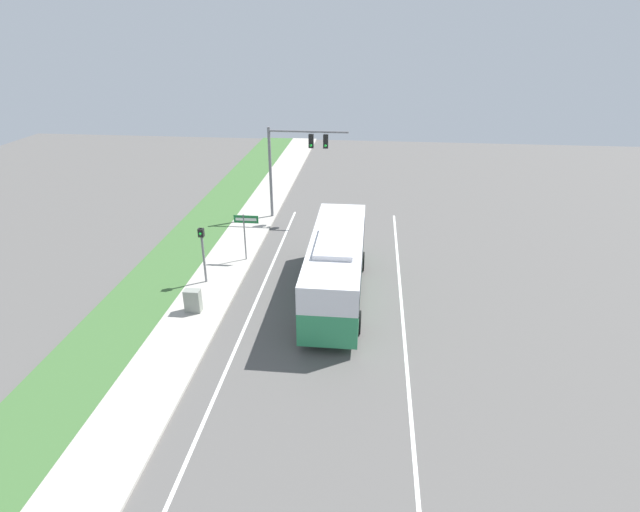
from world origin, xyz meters
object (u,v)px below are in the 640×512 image
(bus, at_px, (336,263))
(signal_gantry, at_px, (293,155))
(pedestrian_signal, at_px, (203,247))
(street_sign, at_px, (245,228))
(utility_cabinet, at_px, (193,301))

(bus, xyz_separation_m, signal_gantry, (-3.77, 10.83, 2.62))
(pedestrian_signal, distance_m, street_sign, 3.32)
(utility_cabinet, bearing_deg, bus, 19.24)
(bus, height_order, pedestrian_signal, bus)
(bus, height_order, street_sign, bus)
(bus, bearing_deg, street_sign, 146.46)
(street_sign, height_order, utility_cabinet, street_sign)
(utility_cabinet, bearing_deg, signal_gantry, 77.77)
(utility_cabinet, bearing_deg, pedestrian_signal, 96.64)
(street_sign, bearing_deg, bus, -33.54)
(bus, xyz_separation_m, utility_cabinet, (-6.62, -2.31, -1.20))
(street_sign, distance_m, utility_cabinet, 6.18)
(signal_gantry, xyz_separation_m, pedestrian_signal, (-3.19, -10.17, -2.37))
(bus, bearing_deg, utility_cabinet, -160.76)
(signal_gantry, distance_m, street_sign, 7.81)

